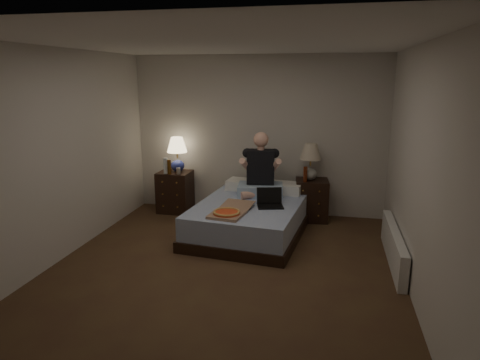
% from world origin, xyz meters
% --- Properties ---
extents(floor, '(4.00, 4.50, 0.00)m').
position_xyz_m(floor, '(0.00, 0.00, 0.00)').
color(floor, brown).
rests_on(floor, ground).
extents(ceiling, '(4.00, 4.50, 0.00)m').
position_xyz_m(ceiling, '(0.00, 0.00, 2.50)').
color(ceiling, white).
rests_on(ceiling, ground).
extents(wall_back, '(4.00, 0.00, 2.50)m').
position_xyz_m(wall_back, '(0.00, 2.25, 1.25)').
color(wall_back, beige).
rests_on(wall_back, ground).
extents(wall_front, '(4.00, 0.00, 2.50)m').
position_xyz_m(wall_front, '(0.00, -2.25, 1.25)').
color(wall_front, beige).
rests_on(wall_front, ground).
extents(wall_left, '(0.00, 4.50, 2.50)m').
position_xyz_m(wall_left, '(-2.00, 0.00, 1.25)').
color(wall_left, beige).
rests_on(wall_left, ground).
extents(wall_right, '(0.00, 4.50, 2.50)m').
position_xyz_m(wall_right, '(2.00, 0.00, 1.25)').
color(wall_right, beige).
rests_on(wall_right, ground).
extents(bed, '(1.56, 1.96, 0.46)m').
position_xyz_m(bed, '(0.08, 1.18, 0.23)').
color(bed, '#5571AA').
rests_on(bed, floor).
extents(nightstand_left, '(0.52, 0.46, 0.66)m').
position_xyz_m(nightstand_left, '(-1.31, 1.97, 0.33)').
color(nightstand_left, black).
rests_on(nightstand_left, floor).
extents(nightstand_right, '(0.53, 0.49, 0.63)m').
position_xyz_m(nightstand_right, '(0.89, 2.00, 0.32)').
color(nightstand_right, black).
rests_on(nightstand_right, floor).
extents(lamp_left, '(0.33, 0.33, 0.56)m').
position_xyz_m(lamp_left, '(-1.27, 2.01, 0.94)').
color(lamp_left, navy).
rests_on(lamp_left, nightstand_left).
extents(lamp_right, '(0.36, 0.36, 0.56)m').
position_xyz_m(lamp_right, '(0.85, 2.00, 0.91)').
color(lamp_right, gray).
rests_on(lamp_right, nightstand_right).
extents(water_bottle, '(0.07, 0.07, 0.25)m').
position_xyz_m(water_bottle, '(-1.40, 1.82, 0.79)').
color(water_bottle, white).
rests_on(water_bottle, nightstand_left).
extents(soda_can, '(0.07, 0.07, 0.10)m').
position_xyz_m(soda_can, '(-1.19, 1.83, 0.71)').
color(soda_can, silver).
rests_on(soda_can, nightstand_left).
extents(beer_bottle_left, '(0.06, 0.06, 0.23)m').
position_xyz_m(beer_bottle_left, '(-1.33, 1.79, 0.78)').
color(beer_bottle_left, '#58330C').
rests_on(beer_bottle_left, nightstand_left).
extents(beer_bottle_right, '(0.06, 0.06, 0.23)m').
position_xyz_m(beer_bottle_right, '(0.79, 1.87, 0.75)').
color(beer_bottle_right, '#5C210D').
rests_on(beer_bottle_right, nightstand_right).
extents(person, '(0.72, 0.60, 0.93)m').
position_xyz_m(person, '(0.15, 1.62, 0.92)').
color(person, black).
rests_on(person, bed).
extents(laptop, '(0.40, 0.36, 0.24)m').
position_xyz_m(laptop, '(0.38, 1.06, 0.58)').
color(laptop, black).
rests_on(laptop, bed).
extents(pizza_box, '(0.50, 0.81, 0.08)m').
position_xyz_m(pizza_box, '(-0.10, 0.56, 0.50)').
color(pizza_box, '#A27C61').
rests_on(pizza_box, bed).
extents(radiator, '(0.10, 1.60, 0.40)m').
position_xyz_m(radiator, '(1.93, 0.63, 0.20)').
color(radiator, silver).
rests_on(radiator, floor).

